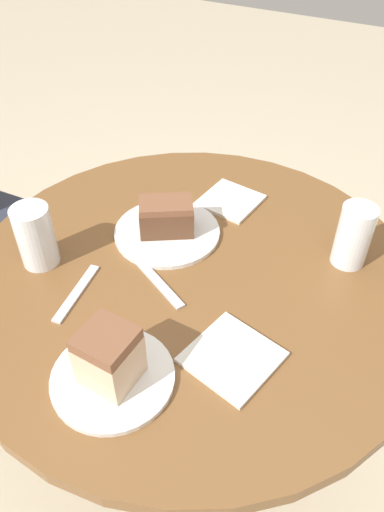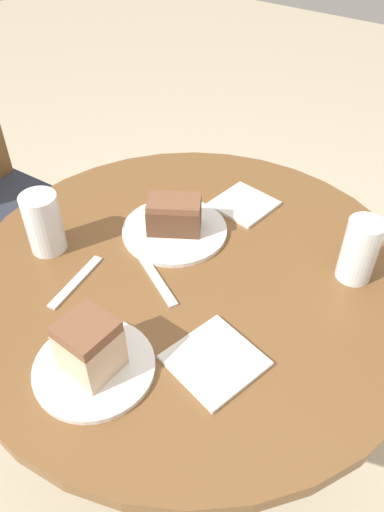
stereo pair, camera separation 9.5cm
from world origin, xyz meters
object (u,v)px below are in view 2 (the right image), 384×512
(glass_lemonade, at_px, (44,225))
(glass_water, at_px, (359,253))
(plate_near, at_px, (175,230))
(cake_slice_far, at_px, (90,347))
(plate_far, at_px, (95,368))
(cake_slice_near, at_px, (174,215))

(glass_lemonade, relative_size, glass_water, 0.99)
(glass_water, bearing_deg, plate_near, 103.97)
(plate_near, distance_m, cake_slice_far, 0.37)
(plate_near, bearing_deg, cake_slice_far, -164.35)
(plate_far, bearing_deg, cake_slice_far, 0.00)
(cake_slice_far, bearing_deg, plate_near, 15.65)
(plate_far, height_order, glass_water, glass_water)
(glass_water, bearing_deg, cake_slice_near, 103.97)
(plate_far, height_order, cake_slice_near, cake_slice_near)
(cake_slice_near, height_order, cake_slice_far, cake_slice_far)
(plate_near, xyz_separation_m, plate_far, (-0.36, -0.10, 0.00))
(cake_slice_near, bearing_deg, cake_slice_far, -164.35)
(plate_far, height_order, glass_lemonade, glass_lemonade)
(cake_slice_far, bearing_deg, glass_water, -30.47)
(cake_slice_near, xyz_separation_m, glass_lemonade, (-0.19, 0.18, 0.01))
(plate_near, height_order, glass_water, glass_water)
(glass_lemonade, xyz_separation_m, glass_water, (0.28, -0.55, -0.00))
(plate_far, height_order, cake_slice_far, cake_slice_far)
(cake_slice_near, height_order, glass_water, glass_water)
(plate_near, distance_m, glass_lemonade, 0.27)
(cake_slice_far, relative_size, glass_water, 0.78)
(plate_far, distance_m, cake_slice_far, 0.06)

